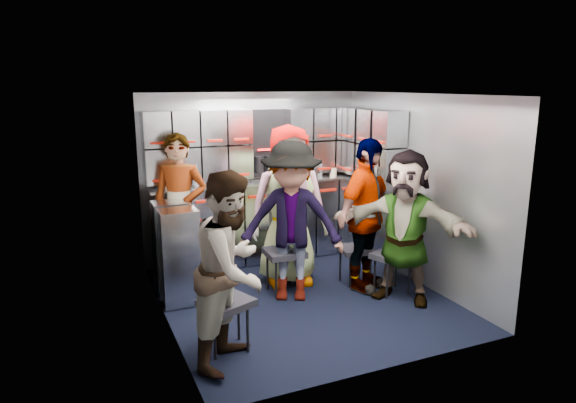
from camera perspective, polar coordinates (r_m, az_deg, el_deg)
name	(u,v)px	position (r m, az deg, el deg)	size (l,w,h in m)	color
floor	(302,298)	(5.49, 1.59, -10.67)	(3.00, 3.00, 0.00)	black
wall_back	(253,177)	(6.52, -3.93, 2.79)	(2.80, 0.04, 2.10)	#9298A0
wall_left	(162,215)	(4.75, -13.82, -1.43)	(0.04, 3.00, 2.10)	#9298A0
wall_right	(417,190)	(5.88, 14.13, 1.29)	(0.04, 3.00, 2.10)	#9298A0
ceiling	(304,94)	(5.03, 1.75, 11.81)	(2.80, 3.00, 0.02)	silver
cart_bank_back	(259,223)	(6.45, -3.23, -2.37)	(2.68, 0.38, 0.99)	#9DA4AD
cart_bank_left	(176,252)	(5.47, -12.34, -5.50)	(0.38, 0.76, 0.99)	#9DA4AD
counter	(259,182)	(6.33, -3.28, 2.17)	(2.68, 0.42, 0.03)	#BABDC2
locker_bank_back	(256,143)	(6.32, -3.53, 6.50)	(2.68, 0.28, 0.82)	#9DA4AD
locker_bank_right	(373,144)	(6.29, 9.38, 6.32)	(0.28, 1.00, 0.82)	#9DA4AD
right_cabinet	(374,225)	(6.40, 9.54, -2.62)	(0.28, 1.20, 1.00)	#9DA4AD
coffee_niche	(268,144)	(6.44, -2.20, 6.46)	(0.46, 0.16, 0.84)	black
red_latch_strip	(265,196)	(6.18, -2.63, 0.62)	(2.60, 0.02, 0.03)	#AB1408
jump_seat_near_left	(226,305)	(4.39, -6.86, -11.37)	(0.49, 0.48, 0.45)	black
jump_seat_mid_left	(284,255)	(5.50, -0.40, -5.93)	(0.42, 0.40, 0.47)	black
jump_seat_center	(283,246)	(5.96, -0.61, -4.96)	(0.38, 0.37, 0.42)	black
jump_seat_mid_right	(356,251)	(5.81, 7.52, -5.49)	(0.40, 0.38, 0.42)	black
jump_seat_near_right	(393,258)	(5.59, 11.55, -6.15)	(0.48, 0.47, 0.45)	black
attendant_standing	(180,210)	(5.77, -11.91, -0.92)	(0.61, 0.40, 1.69)	black
attendant_arc_a	(232,269)	(4.08, -6.27, -7.45)	(0.76, 0.59, 1.57)	black
attendant_arc_b	(291,222)	(5.23, 0.36, -2.28)	(1.07, 0.61, 1.65)	black
attendant_arc_c	(289,205)	(5.66, 0.08, -0.44)	(0.87, 0.57, 1.78)	black
attendant_arc_d	(366,215)	(5.54, 8.62, -1.55)	(0.97, 0.40, 1.65)	black
attendant_arc_e	(405,227)	(5.34, 12.84, -2.75)	(1.46, 0.46, 1.57)	black
bottle_left	(196,176)	(6.04, -10.17, 2.84)	(0.07, 0.07, 0.26)	white
bottle_mid	(214,174)	(6.09, -8.18, 3.06)	(0.06, 0.06, 0.27)	white
bottle_right	(320,168)	(6.59, 3.55, 3.74)	(0.07, 0.07, 0.23)	white
cup_left	(168,184)	(5.98, -13.20, 1.87)	(0.07, 0.07, 0.11)	beige
cup_right	(333,172)	(6.68, 5.04, 3.28)	(0.09, 0.09, 0.10)	beige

